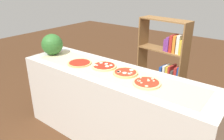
% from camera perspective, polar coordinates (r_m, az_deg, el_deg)
% --- Properties ---
extents(ground_plane, '(12.00, 12.00, 0.00)m').
position_cam_1_polar(ground_plane, '(2.86, -0.00, -17.49)').
color(ground_plane, '#4C2D19').
extents(counter, '(2.32, 0.64, 0.91)m').
position_cam_1_polar(counter, '(2.59, -0.00, -9.75)').
color(counter, beige).
rests_on(counter, ground_plane).
extents(parchment_paper, '(2.02, 0.43, 0.00)m').
position_cam_1_polar(parchment_paper, '(2.38, -0.00, -0.42)').
color(parchment_paper, beige).
rests_on(parchment_paper, counter).
extents(pizza_plain_0, '(0.28, 0.28, 0.02)m').
position_cam_1_polar(pizza_plain_0, '(2.63, -8.44, 1.82)').
color(pizza_plain_0, tan).
rests_on(pizza_plain_0, parchment_paper).
extents(pizza_mozzarella_1, '(0.28, 0.28, 0.03)m').
position_cam_1_polar(pizza_mozzarella_1, '(2.50, -2.09, 1.00)').
color(pizza_mozzarella_1, '#E5C17F').
rests_on(pizza_mozzarella_1, parchment_paper).
extents(pizza_mozzarella_2, '(0.26, 0.26, 0.03)m').
position_cam_1_polar(pizza_mozzarella_2, '(2.32, 3.51, -0.72)').
color(pizza_mozzarella_2, '#DBB26B').
rests_on(pizza_mozzarella_2, parchment_paper).
extents(pizza_mushroom_3, '(0.27, 0.27, 0.03)m').
position_cam_1_polar(pizza_mushroom_3, '(2.12, 9.01, -3.35)').
color(pizza_mushroom_3, '#E5C17F').
rests_on(pizza_mushroom_3, parchment_paper).
extents(watermelon, '(0.28, 0.28, 0.28)m').
position_cam_1_polar(watermelon, '(3.00, -15.31, 6.44)').
color(watermelon, '#2D6628').
rests_on(watermelon, counter).
extents(bookshelf, '(0.76, 0.33, 1.33)m').
position_cam_1_polar(bookshelf, '(3.35, 14.05, 0.27)').
color(bookshelf, brown).
rests_on(bookshelf, ground_plane).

